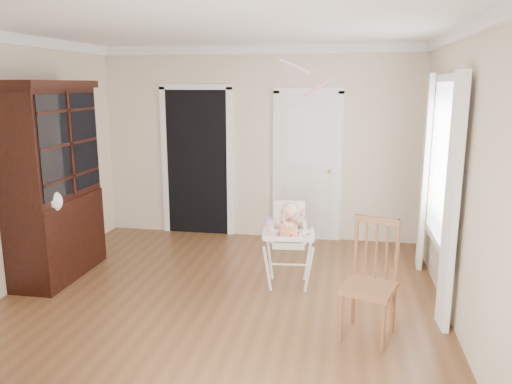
% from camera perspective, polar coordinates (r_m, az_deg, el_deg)
% --- Properties ---
extents(floor, '(5.00, 5.00, 0.00)m').
position_cam_1_polar(floor, '(5.09, -4.76, -13.15)').
color(floor, brown).
rests_on(floor, ground).
extents(ceiling, '(5.00, 5.00, 0.00)m').
position_cam_1_polar(ceiling, '(4.63, -5.38, 18.64)').
color(ceiling, white).
rests_on(ceiling, wall_back).
extents(wall_back, '(4.50, 0.00, 4.50)m').
position_cam_1_polar(wall_back, '(7.09, 0.24, 5.54)').
color(wall_back, beige).
rests_on(wall_back, floor).
extents(wall_right, '(0.00, 5.00, 5.00)m').
position_cam_1_polar(wall_right, '(4.63, 22.91, 0.94)').
color(wall_right, beige).
rests_on(wall_right, floor).
extents(crown_molding, '(4.50, 5.00, 0.12)m').
position_cam_1_polar(crown_molding, '(4.62, -5.36, 17.90)').
color(crown_molding, white).
rests_on(crown_molding, ceiling).
extents(doorway, '(1.06, 0.05, 2.22)m').
position_cam_1_polar(doorway, '(7.32, -6.75, 3.75)').
color(doorway, black).
rests_on(doorway, wall_back).
extents(closet_door, '(0.96, 0.09, 2.13)m').
position_cam_1_polar(closet_door, '(7.03, 5.85, 2.73)').
color(closet_door, white).
rests_on(closet_door, wall_back).
extents(window_right, '(0.13, 1.84, 2.30)m').
position_cam_1_polar(window_right, '(5.40, 20.31, 1.96)').
color(window_right, white).
rests_on(window_right, wall_right).
extents(high_chair, '(0.59, 0.71, 0.94)m').
position_cam_1_polar(high_chair, '(5.43, 3.77, -4.90)').
color(high_chair, white).
rests_on(high_chair, floor).
extents(baby, '(0.28, 0.21, 0.42)m').
position_cam_1_polar(baby, '(5.41, 3.81, -3.46)').
color(baby, beige).
rests_on(baby, high_chair).
extents(cake, '(0.25, 0.25, 0.12)m').
position_cam_1_polar(cake, '(5.15, 3.72, -4.33)').
color(cake, silver).
rests_on(cake, high_chair).
extents(sippy_cup, '(0.07, 0.07, 0.18)m').
position_cam_1_polar(sippy_cup, '(5.30, 1.40, -3.64)').
color(sippy_cup, pink).
rests_on(sippy_cup, high_chair).
extents(china_cabinet, '(0.59, 1.32, 2.22)m').
position_cam_1_polar(china_cabinet, '(6.02, -22.13, 1.11)').
color(china_cabinet, black).
rests_on(china_cabinet, floor).
extents(dining_chair, '(0.54, 0.54, 1.05)m').
position_cam_1_polar(dining_chair, '(4.51, 12.89, -10.15)').
color(dining_chair, brown).
rests_on(dining_chair, floor).
extents(streamer, '(0.34, 0.39, 0.15)m').
position_cam_1_polar(streamer, '(4.97, 4.31, 14.18)').
color(streamer, pink).
rests_on(streamer, ceiling).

